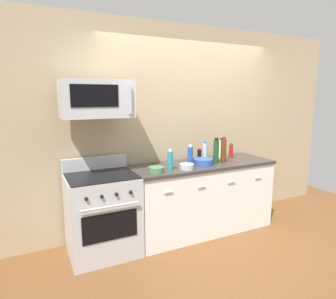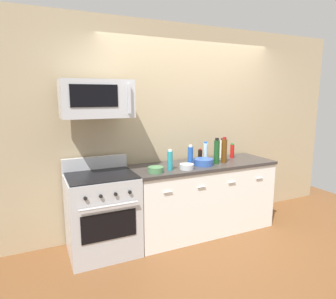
{
  "view_description": "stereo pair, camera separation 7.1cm",
  "coord_description": "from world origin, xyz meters",
  "px_view_note": "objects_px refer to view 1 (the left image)",
  "views": [
    {
      "loc": [
        -2.05,
        -3.14,
        1.79
      ],
      "look_at": [
        -0.53,
        -0.05,
        1.15
      ],
      "focal_mm": 31.48,
      "sensor_mm": 36.0,
      "label": 1
    },
    {
      "loc": [
        -1.99,
        -3.17,
        1.79
      ],
      "look_at": [
        -0.53,
        -0.05,
        1.15
      ],
      "focal_mm": 31.48,
      "sensor_mm": 36.0,
      "label": 2
    }
  ],
  "objects_px": {
    "bottle_water_clear": "(205,151)",
    "bowl_green_glaze": "(156,170)",
    "bottle_soda_blue": "(190,156)",
    "bowl_blue_mixing": "(203,162)",
    "bowl_steel_prep": "(187,166)",
    "bottle_wine_green": "(216,151)",
    "bottle_dish_soap": "(170,160)",
    "range_oven": "(102,214)",
    "bottle_soy_sauce_dark": "(199,155)",
    "bottle_hot_sauce_red": "(231,151)",
    "microwave": "(97,99)",
    "bottle_vinegar_white": "(221,148)",
    "bottle_wine_amber": "(223,150)"
  },
  "relations": [
    {
      "from": "bottle_dish_soap",
      "to": "bottle_soy_sauce_dark",
      "type": "height_order",
      "value": "bottle_dish_soap"
    },
    {
      "from": "microwave",
      "to": "range_oven",
      "type": "bearing_deg",
      "value": -90.29
    },
    {
      "from": "bottle_wine_green",
      "to": "bottle_soy_sauce_dark",
      "type": "distance_m",
      "value": 0.26
    },
    {
      "from": "bottle_wine_green",
      "to": "bottle_soy_sauce_dark",
      "type": "relative_size",
      "value": 2.0
    },
    {
      "from": "bottle_hot_sauce_red",
      "to": "bottle_dish_soap",
      "type": "xyz_separation_m",
      "value": [
        -1.08,
        -0.25,
        0.02
      ]
    },
    {
      "from": "microwave",
      "to": "bottle_wine_green",
      "type": "relative_size",
      "value": 2.24
    },
    {
      "from": "range_oven",
      "to": "bottle_vinegar_white",
      "type": "height_order",
      "value": "bottle_vinegar_white"
    },
    {
      "from": "bottle_wine_green",
      "to": "range_oven",
      "type": "bearing_deg",
      "value": 176.64
    },
    {
      "from": "microwave",
      "to": "bottle_wine_amber",
      "type": "relative_size",
      "value": 2.21
    },
    {
      "from": "bottle_hot_sauce_red",
      "to": "bottle_soda_blue",
      "type": "height_order",
      "value": "bottle_soda_blue"
    },
    {
      "from": "bowl_blue_mixing",
      "to": "bottle_water_clear",
      "type": "bearing_deg",
      "value": 52.11
    },
    {
      "from": "bottle_soda_blue",
      "to": "bottle_water_clear",
      "type": "xyz_separation_m",
      "value": [
        0.34,
        0.2,
        -0.0
      ]
    },
    {
      "from": "range_oven",
      "to": "microwave",
      "type": "height_order",
      "value": "microwave"
    },
    {
      "from": "bottle_water_clear",
      "to": "bowl_green_glaze",
      "type": "bearing_deg",
      "value": -161.21
    },
    {
      "from": "bottle_soda_blue",
      "to": "bottle_wine_amber",
      "type": "xyz_separation_m",
      "value": [
        0.5,
        -0.01,
        0.03
      ]
    },
    {
      "from": "bottle_hot_sauce_red",
      "to": "bottle_wine_amber",
      "type": "bearing_deg",
      "value": -145.19
    },
    {
      "from": "bowl_steel_prep",
      "to": "bottle_hot_sauce_red",
      "type": "bearing_deg",
      "value": 18.44
    },
    {
      "from": "bottle_soda_blue",
      "to": "bowl_green_glaze",
      "type": "relative_size",
      "value": 1.5
    },
    {
      "from": "bottle_hot_sauce_red",
      "to": "bottle_wine_amber",
      "type": "height_order",
      "value": "bottle_wine_amber"
    },
    {
      "from": "bottle_vinegar_white",
      "to": "bowl_blue_mixing",
      "type": "distance_m",
      "value": 0.55
    },
    {
      "from": "bowl_steel_prep",
      "to": "bottle_dish_soap",
      "type": "bearing_deg",
      "value": 166.82
    },
    {
      "from": "microwave",
      "to": "bottle_water_clear",
      "type": "height_order",
      "value": "microwave"
    },
    {
      "from": "bottle_vinegar_white",
      "to": "bottle_soy_sauce_dark",
      "type": "bearing_deg",
      "value": -173.48
    },
    {
      "from": "bottle_hot_sauce_red",
      "to": "bowl_steel_prep",
      "type": "bearing_deg",
      "value": -161.56
    },
    {
      "from": "range_oven",
      "to": "bottle_wine_green",
      "type": "bearing_deg",
      "value": -3.36
    },
    {
      "from": "bottle_wine_green",
      "to": "bottle_vinegar_white",
      "type": "xyz_separation_m",
      "value": [
        0.27,
        0.27,
        -0.03
      ]
    },
    {
      "from": "bottle_dish_soap",
      "to": "bottle_water_clear",
      "type": "bearing_deg",
      "value": 21.62
    },
    {
      "from": "bottle_soy_sauce_dark",
      "to": "bowl_green_glaze",
      "type": "bearing_deg",
      "value": -158.62
    },
    {
      "from": "bottle_vinegar_white",
      "to": "bowl_blue_mixing",
      "type": "height_order",
      "value": "bottle_vinegar_white"
    },
    {
      "from": "range_oven",
      "to": "bottle_soda_blue",
      "type": "bearing_deg",
      "value": -3.78
    },
    {
      "from": "bottle_wine_amber",
      "to": "microwave",
      "type": "bearing_deg",
      "value": 175.61
    },
    {
      "from": "bottle_wine_green",
      "to": "bowl_green_glaze",
      "type": "relative_size",
      "value": 1.87
    },
    {
      "from": "bottle_water_clear",
      "to": "bowl_blue_mixing",
      "type": "xyz_separation_m",
      "value": [
        -0.17,
        -0.21,
        -0.08
      ]
    },
    {
      "from": "bowl_blue_mixing",
      "to": "range_oven",
      "type": "bearing_deg",
      "value": 176.0
    },
    {
      "from": "bottle_vinegar_white",
      "to": "bowl_steel_prep",
      "type": "distance_m",
      "value": 0.85
    },
    {
      "from": "range_oven",
      "to": "bottle_water_clear",
      "type": "distance_m",
      "value": 1.56
    },
    {
      "from": "microwave",
      "to": "bowl_blue_mixing",
      "type": "relative_size",
      "value": 3.0
    },
    {
      "from": "bowl_steel_prep",
      "to": "bottle_vinegar_white",
      "type": "bearing_deg",
      "value": 25.39
    },
    {
      "from": "bottle_dish_soap",
      "to": "bowl_green_glaze",
      "type": "distance_m",
      "value": 0.21
    },
    {
      "from": "bottle_wine_amber",
      "to": "bottle_water_clear",
      "type": "relative_size",
      "value": 1.3
    },
    {
      "from": "bottle_wine_amber",
      "to": "bottle_vinegar_white",
      "type": "bearing_deg",
      "value": 59.45
    },
    {
      "from": "bottle_soda_blue",
      "to": "bottle_soy_sauce_dark",
      "type": "relative_size",
      "value": 1.6
    },
    {
      "from": "bottle_vinegar_white",
      "to": "bottle_soy_sauce_dark",
      "type": "height_order",
      "value": "bottle_vinegar_white"
    },
    {
      "from": "bowl_blue_mixing",
      "to": "bowl_steel_prep",
      "type": "distance_m",
      "value": 0.3
    },
    {
      "from": "microwave",
      "to": "bottle_vinegar_white",
      "type": "bearing_deg",
      "value": 4.47
    },
    {
      "from": "bottle_wine_green",
      "to": "bottle_dish_soap",
      "type": "xyz_separation_m",
      "value": [
        -0.68,
        -0.05,
        -0.04
      ]
    },
    {
      "from": "bottle_wine_amber",
      "to": "bowl_steel_prep",
      "type": "bearing_deg",
      "value": -170.45
    },
    {
      "from": "bottle_soda_blue",
      "to": "bowl_green_glaze",
      "type": "distance_m",
      "value": 0.52
    },
    {
      "from": "bottle_soda_blue",
      "to": "bowl_steel_prep",
      "type": "relative_size",
      "value": 1.56
    },
    {
      "from": "bottle_wine_green",
      "to": "bottle_hot_sauce_red",
      "type": "xyz_separation_m",
      "value": [
        0.4,
        0.2,
        -0.06
      ]
    }
  ]
}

